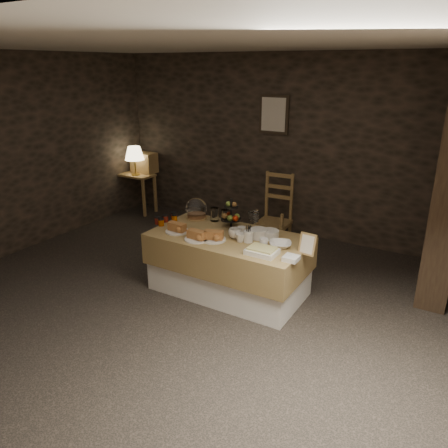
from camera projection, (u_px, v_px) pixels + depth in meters
The scene contains 27 objects.
ground_plane at pixel (186, 298), 4.81m from camera, with size 5.50×5.00×0.01m, color black.
room_shell at pixel (181, 158), 4.27m from camera, with size 5.52×5.02×2.60m.
buffet_table at pixel (229, 260), 4.83m from camera, with size 1.71×0.91×0.68m.
console_table at pixel (136, 181), 7.48m from camera, with size 0.62×0.36×0.67m.
table_lamp at pixel (134, 154), 7.25m from camera, with size 0.32×0.32×0.48m.
wine_rack at pixel (144, 163), 7.50m from camera, with size 0.42×0.26×0.34m, color brown.
chair at pixel (276, 210), 6.37m from camera, with size 0.47×0.45×0.75m.
framed_picture at pixel (274, 114), 6.26m from camera, with size 0.45×0.04×0.55m.
plate_stack_a at pixel (259, 233), 4.66m from camera, with size 0.19×0.19×0.10m, color silver.
plate_stack_b at pixel (270, 234), 4.67m from camera, with size 0.20×0.20×0.09m, color silver.
cutlery_holder at pixel (248, 236), 4.56m from camera, with size 0.10×0.10×0.12m, color silver.
cup_a at pixel (235, 233), 4.66m from camera, with size 0.14×0.14×0.11m, color silver.
cup_b at pixel (240, 238), 4.56m from camera, with size 0.10×0.10×0.09m, color silver.
mug_c at pixel (241, 231), 4.74m from camera, with size 0.09×0.09×0.10m, color silver.
mug_d at pixel (264, 242), 4.44m from camera, with size 0.08×0.08×0.09m, color silver.
bowl at pixel (280, 244), 4.44m from camera, with size 0.22×0.22×0.05m, color silver.
cake_dome at pixel (196, 210), 5.25m from camera, with size 0.26×0.26×0.26m.
fruit_stand at pixel (231, 216), 4.96m from camera, with size 0.23×0.23×0.33m.
bread_platter_left at pixel (177, 229), 4.83m from camera, with size 0.26×0.26×0.11m.
bread_platter_center at pixel (197, 236), 4.61m from camera, with size 0.26×0.26×0.11m.
bread_platter_right at pixel (214, 237), 4.61m from camera, with size 0.26×0.26×0.11m.
jam_jars at pixel (166, 219), 5.12m from camera, with size 0.18×0.32×0.07m.
tart_dish at pixel (262, 251), 4.27m from camera, with size 0.30×0.22×0.07m.
square_dish at pixel (291, 258), 4.13m from camera, with size 0.14×0.14×0.04m, color silver.
menu_frame at pixel (307, 244), 4.28m from camera, with size 0.17×0.02×0.22m, color brown.
storage_jar_a at pixel (215, 214), 5.16m from camera, with size 0.10×0.10×0.16m, color white.
storage_jar_b at pixel (225, 215), 5.16m from camera, with size 0.09×0.09×0.14m, color white.
Camera 1 is at (2.53, -3.41, 2.43)m, focal length 35.00 mm.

